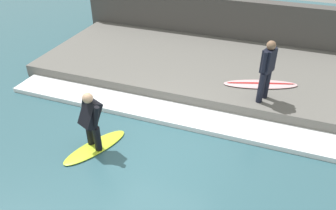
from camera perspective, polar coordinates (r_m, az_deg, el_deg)
name	(u,v)px	position (r m, az deg, el deg)	size (l,w,h in m)	color
ground_plane	(154,152)	(7.49, -2.53, -8.24)	(28.00, 28.00, 0.00)	#335B66
concrete_ledge	(202,67)	(10.70, 6.02, 6.66)	(4.40, 10.23, 0.38)	#66635E
back_wall	(221,22)	(12.64, 9.20, 14.12)	(0.50, 10.74, 1.77)	#474442
wave_foam_crest	(175,114)	(8.55, 1.28, -1.65)	(0.94, 9.71, 0.13)	white
surfboard_riding	(95,147)	(7.76, -12.53, -7.14)	(1.70, 1.13, 0.06)	#BFE02D
surfer_riding	(91,118)	(7.27, -13.30, -2.28)	(0.58, 0.62, 1.41)	black
surfer_waiting_near	(267,68)	(8.46, 16.87, 6.18)	(0.52, 0.35, 1.63)	black
surfboard_waiting_near	(260,84)	(9.54, 15.80, 3.52)	(1.11, 2.11, 0.07)	beige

